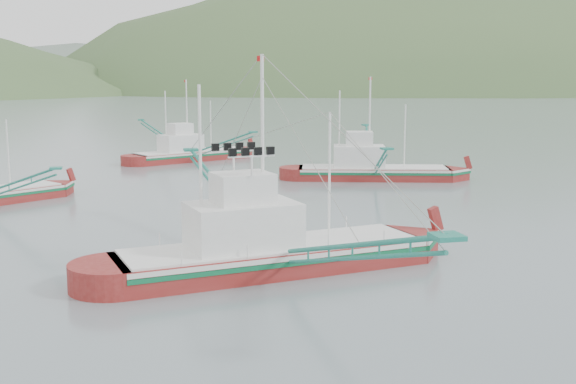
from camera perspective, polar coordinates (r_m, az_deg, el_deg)
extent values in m
plane|color=slate|center=(41.18, 1.91, -5.72)|extent=(1200.00, 1200.00, 0.00)
cube|color=maroon|center=(39.87, -1.20, -5.89)|extent=(17.77, 7.70, 2.30)
cube|color=silver|center=(39.62, -1.21, -4.53)|extent=(17.45, 7.73, 0.25)
cube|color=#0D6138|center=(39.69, -1.21, -4.93)|extent=(17.45, 7.75, 0.25)
cube|color=silver|center=(39.57, -1.21, -4.20)|extent=(16.88, 7.32, 0.14)
cube|color=silver|center=(38.69, -3.57, -2.70)|extent=(6.32, 4.67, 2.53)
cube|color=silver|center=(38.31, -3.60, 0.32)|extent=(3.40, 3.03, 1.61)
cylinder|color=white|center=(38.47, -2.03, 3.13)|extent=(0.18, 0.18, 10.33)
cylinder|color=white|center=(37.43, -6.92, 1.70)|extent=(0.16, 0.16, 8.78)
cylinder|color=white|center=(40.32, 3.29, 1.19)|extent=(0.14, 0.14, 7.23)
cube|color=maroon|center=(90.56, -7.65, 2.60)|extent=(14.94, 9.77, 1.96)
cube|color=silver|center=(90.47, -7.66, 3.13)|extent=(14.70, 9.72, 0.22)
cube|color=#0D6138|center=(90.49, -7.66, 2.97)|extent=(14.71, 9.74, 0.22)
cube|color=silver|center=(90.45, -7.66, 3.25)|extent=(14.19, 9.28, 0.12)
cube|color=silver|center=(89.61, -8.49, 3.83)|extent=(5.75, 4.91, 2.15)
cube|color=silver|center=(89.46, -8.51, 4.96)|extent=(3.21, 3.03, 1.37)
cylinder|color=white|center=(89.85, -7.99, 5.99)|extent=(0.16, 0.16, 8.80)
cylinder|color=white|center=(88.44, -9.63, 5.47)|extent=(0.14, 0.14, 7.48)
cylinder|color=white|center=(91.70, -6.12, 5.26)|extent=(0.12, 0.12, 6.16)
cylinder|color=white|center=(65.38, -21.24, 2.84)|extent=(0.11, 0.11, 5.81)
cube|color=maroon|center=(74.23, 6.79, 1.15)|extent=(15.83, 8.08, 2.04)
cube|color=silver|center=(74.11, 6.80, 1.82)|extent=(15.56, 8.08, 0.22)
cube|color=#0D6138|center=(74.14, 6.80, 1.62)|extent=(15.56, 8.10, 0.22)
cube|color=silver|center=(74.08, 6.80, 1.97)|extent=(15.04, 7.68, 0.12)
cube|color=silver|center=(73.86, 5.63, 2.81)|extent=(5.79, 4.53, 2.24)
cube|color=silver|center=(73.67, 5.66, 4.23)|extent=(3.16, 2.88, 1.43)
cylinder|color=white|center=(73.61, 6.47, 5.48)|extent=(0.16, 0.16, 9.18)
cylinder|color=white|center=(73.51, 4.08, 4.97)|extent=(0.14, 0.14, 7.80)
cylinder|color=white|center=(74.04, 9.22, 4.37)|extent=(0.12, 0.12, 6.42)
ellipsoid|color=#3D592E|center=(531.22, 15.11, 7.88)|extent=(684.00, 432.00, 306.00)
ellipsoid|color=slate|center=(599.85, -9.40, 8.21)|extent=(960.00, 400.00, 240.00)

